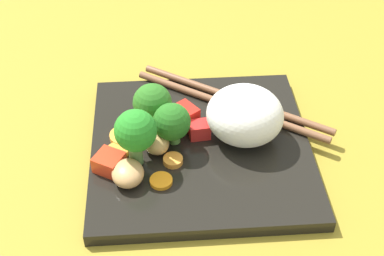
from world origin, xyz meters
TOP-DOWN VIEW (x-y plane):
  - ground_plane at (0.00, 0.00)cm, footprint 110.00×110.00cm
  - square_plate at (0.00, 0.00)cm, footprint 23.69×23.69cm
  - rice_mound at (-0.58, 4.65)cm, footprint 10.09×10.35cm
  - broccoli_floret_0 at (-3.02, -4.81)cm, footprint 4.16×4.16cm
  - broccoli_floret_1 at (-0.35, -2.98)cm, footprint 3.91×3.91cm
  - broccoli_floret_2 at (2.24, -6.65)cm, footprint 4.22×4.22cm
  - carrot_slice_0 at (-1.51, -7.98)cm, footprint 4.02×4.02cm
  - carrot_slice_1 at (0.69, -8.74)cm, footprint 3.28×3.28cm
  - carrot_slice_2 at (-1.21, -5.71)cm, footprint 3.99×3.99cm
  - carrot_slice_3 at (5.21, -4.49)cm, footprint 2.92×2.92cm
  - carrot_slice_4 at (2.59, -3.12)cm, footprint 2.23×2.23cm
  - pepper_chunk_0 at (-1.17, -0.28)cm, footprint 1.94×2.31cm
  - pepper_chunk_1 at (2.80, -9.51)cm, footprint 3.56×3.59cm
  - pepper_chunk_2 at (-3.04, -1.58)cm, footprint 3.72×3.76cm
  - chicken_piece_0 at (0.65, -4.75)cm, footprint 4.08×3.82cm
  - chicken_piece_1 at (4.66, -7.67)cm, footprint 3.69×3.25cm
  - chopstick_pair at (-6.05, 4.29)cm, footprint 15.76×20.84cm

SIDE VIEW (x-z plane):
  - ground_plane at x=0.00cm, z-range -2.00..0.00cm
  - square_plate at x=0.00cm, z-range 0.00..1.43cm
  - carrot_slice_3 at x=5.21cm, z-range 1.43..1.86cm
  - carrot_slice_2 at x=-1.21cm, z-range 1.43..1.99cm
  - carrot_slice_1 at x=0.69cm, z-range 1.43..2.01cm
  - carrot_slice_4 at x=2.59cm, z-range 1.43..2.05cm
  - carrot_slice_0 at x=-1.51cm, z-range 1.43..2.09cm
  - chopstick_pair at x=-6.05cm, z-range 1.43..2.25cm
  - pepper_chunk_0 at x=-1.17cm, z-range 1.43..3.15cm
  - pepper_chunk_1 at x=2.80cm, z-range 1.43..3.19cm
  - chicken_piece_1 at x=4.66cm, z-range 1.43..3.50cm
  - pepper_chunk_2 at x=-3.04cm, z-range 1.43..3.73cm
  - chicken_piece_0 at x=0.65cm, z-range 1.43..3.89cm
  - rice_mound at x=-0.58cm, z-range 1.43..7.41cm
  - broccoli_floret_1 at x=-0.35cm, z-range 1.93..7.20cm
  - broccoli_floret_0 at x=-3.02cm, z-range 1.92..7.50cm
  - broccoli_floret_2 at x=2.24cm, z-range 2.36..8.85cm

